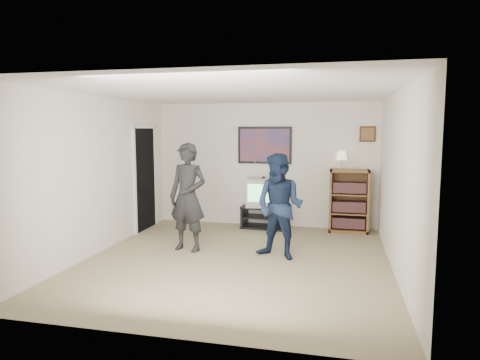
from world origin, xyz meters
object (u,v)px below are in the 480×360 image
at_px(person_short, 280,206).
at_px(bookshelf, 349,201).
at_px(media_stand, 264,217).
at_px(person_tall, 188,197).
at_px(crt_television, 263,192).

bearing_deg(person_short, bookshelf, 80.78).
relative_size(media_stand, person_tall, 0.52).
height_order(person_tall, person_short, person_tall).
xyz_separation_m(media_stand, bookshelf, (1.64, 0.05, 0.38)).
relative_size(crt_television, person_short, 0.41).
bearing_deg(media_stand, person_tall, -113.16).
bearing_deg(crt_television, person_short, -79.82).
bearing_deg(person_tall, bookshelf, 46.54).
xyz_separation_m(person_tall, person_short, (1.51, -0.11, -0.07)).
xyz_separation_m(media_stand, person_short, (0.57, -1.96, 0.58)).
bearing_deg(person_tall, media_stand, 73.22).
height_order(bookshelf, person_tall, person_tall).
bearing_deg(person_tall, crt_television, 73.71).
relative_size(bookshelf, person_tall, 0.69).
bearing_deg(bookshelf, media_stand, -178.25).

